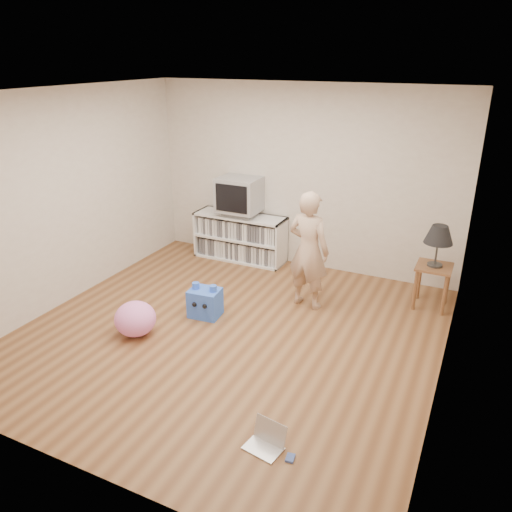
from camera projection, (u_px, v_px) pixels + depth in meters
The scene contains 13 objects.
ground at pixel (229, 333), 5.66m from camera, with size 4.50×4.50×0.00m, color brown.
walls at pixel (227, 224), 5.17m from camera, with size 4.52×4.52×2.60m.
ceiling at pixel (224, 93), 4.68m from camera, with size 4.50×4.50×0.01m, color white.
media_unit at pixel (241, 237), 7.58m from camera, with size 1.40×0.45×0.70m.
dvd_deck at pixel (240, 213), 7.42m from camera, with size 0.45×0.35×0.07m, color gray.
crt_tv at pixel (240, 194), 7.31m from camera, with size 0.60×0.53×0.50m.
side_table at pixel (433, 276), 6.10m from camera, with size 0.42×0.42×0.55m.
table_lamp at pixel (439, 235), 5.90m from camera, with size 0.34×0.34×0.52m.
person at pixel (308, 250), 6.01m from camera, with size 0.54×0.35×1.47m, color tan.
laptop at pixel (267, 440), 4.02m from camera, with size 0.33×0.28×0.20m.
playing_cards at pixel (290, 458), 3.90m from camera, with size 0.07×0.09×0.02m, color #425CB0.
plush_blue at pixel (205, 302), 5.97m from camera, with size 0.39×0.34×0.42m.
plush_pink at pixel (135, 319), 5.56m from camera, with size 0.46×0.46×0.39m, color #FF7FD5.
Camera 1 is at (2.39, -4.30, 2.95)m, focal length 35.00 mm.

